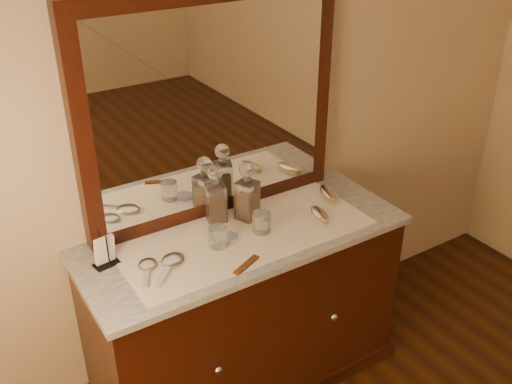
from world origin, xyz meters
TOP-DOWN VIEW (x-y plane):
  - dresser_cabinet at (0.00, 1.96)m, footprint 1.40×0.55m
  - dresser_plinth at (0.00, 1.96)m, footprint 1.46×0.59m
  - knob_left at (-0.30, 1.67)m, footprint 0.04×0.04m
  - knob_right at (0.30, 1.67)m, footprint 0.04×0.04m
  - marble_top at (0.00, 1.96)m, footprint 1.44×0.59m
  - mirror_frame at (0.00, 2.20)m, footprint 1.20×0.08m
  - mirror_glass at (0.00, 2.17)m, footprint 1.06×0.01m
  - lace_runner at (0.00, 1.94)m, footprint 1.10×0.45m
  - pin_dish at (-0.08, 1.95)m, footprint 0.10×0.10m
  - comb at (-0.12, 1.74)m, footprint 0.14×0.08m
  - napkin_rack at (-0.58, 2.05)m, footprint 0.11×0.07m
  - decanter_left at (-0.05, 2.11)m, footprint 0.10×0.10m
  - decanter_right at (0.08, 2.05)m, footprint 0.11×0.11m
  - brush_near at (0.35, 1.87)m, footprint 0.09×0.15m
  - brush_far at (0.50, 2.00)m, footprint 0.11×0.17m
  - hand_mirror_outer at (-0.46, 1.93)m, footprint 0.13×0.19m
  - hand_mirror_inner at (-0.37, 1.91)m, footprint 0.20×0.20m
  - tumblers at (-0.04, 1.92)m, footprint 0.29×0.08m

SIDE VIEW (x-z plane):
  - dresser_plinth at x=0.00m, z-range 0.00..0.08m
  - dresser_cabinet at x=0.00m, z-range 0.00..0.82m
  - knob_left at x=-0.30m, z-range 0.43..0.47m
  - knob_right at x=0.30m, z-range 0.43..0.47m
  - marble_top at x=0.00m, z-range 0.82..0.85m
  - lace_runner at x=0.00m, z-range 0.85..0.85m
  - comb at x=-0.12m, z-range 0.85..0.86m
  - pin_dish at x=-0.08m, z-range 0.85..0.87m
  - hand_mirror_outer at x=-0.46m, z-range 0.85..0.87m
  - hand_mirror_inner at x=-0.37m, z-range 0.85..0.87m
  - brush_near at x=0.35m, z-range 0.85..0.89m
  - brush_far at x=0.50m, z-range 0.85..0.90m
  - tumblers at x=-0.04m, z-range 0.85..0.94m
  - napkin_rack at x=-0.58m, z-range 0.84..0.98m
  - decanter_left at x=-0.05m, z-range 0.82..1.09m
  - decanter_right at x=0.08m, z-range 0.82..1.10m
  - mirror_frame at x=0.00m, z-range 0.85..1.85m
  - mirror_glass at x=0.00m, z-range 0.92..1.78m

